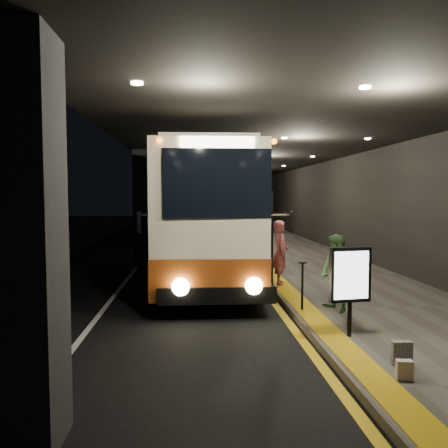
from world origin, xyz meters
name	(u,v)px	position (x,y,z in m)	size (l,w,h in m)	color
ground	(182,287)	(0.00, 0.00, 0.00)	(90.00, 90.00, 0.00)	black
lane_line_white	(141,262)	(-1.80, 5.00, 0.01)	(0.12, 50.00, 0.01)	silver
kerb_stripe_yellow	(243,261)	(2.35, 5.00, 0.01)	(0.18, 50.00, 0.01)	gold
sidewalk	(300,259)	(4.75, 5.00, 0.07)	(4.50, 50.00, 0.15)	#514C44
tactile_strip	(255,257)	(2.85, 5.00, 0.16)	(0.50, 50.00, 0.01)	gold
terminal_wall	(354,188)	(7.00, 5.00, 3.00)	(0.10, 50.00, 6.00)	black
support_columns	(145,209)	(-1.50, 4.00, 2.20)	(0.80, 24.80, 4.40)	black
canopy	(247,148)	(2.50, 5.00, 4.60)	(9.00, 50.00, 0.40)	black
coach_main	(208,218)	(0.83, 2.64, 1.89)	(2.92, 12.71, 3.94)	beige
coach_second	(204,206)	(1.07, 17.02, 1.96)	(3.36, 13.12, 4.09)	beige
passenger_boarding	(280,252)	(2.82, -0.44, 1.07)	(0.67, 0.44, 1.84)	#C75C61
passenger_waiting_green	(336,273)	(3.48, -3.40, 1.00)	(0.82, 0.51, 1.70)	#467842
bag_polka	(402,353)	(3.47, -6.47, 0.33)	(0.29, 0.13, 0.36)	black
bag_plain	(404,370)	(3.24, -7.00, 0.29)	(0.22, 0.13, 0.27)	beige
info_sign	(350,277)	(3.15, -5.13, 1.24)	(0.77, 0.21, 1.63)	black
stanchion_post	(302,286)	(2.75, -3.26, 0.68)	(0.05, 0.05, 1.07)	black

